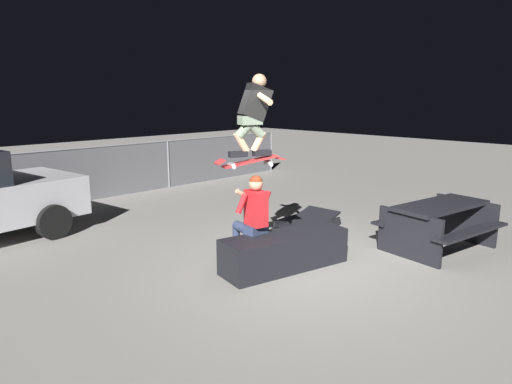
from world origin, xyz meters
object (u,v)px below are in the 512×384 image
skater_airborne (254,112)px  picnic_table_back (439,219)px  skateboard (250,162)px  person_sitting_on_ledge (252,215)px  kicker_ramp (307,224)px  ledge_box_main (285,251)px

skater_airborne → picnic_table_back: 3.49m
skater_airborne → picnic_table_back: bearing=-31.9°
skateboard → skater_airborne: skater_airborne is taller
person_sitting_on_ledge → skater_airborne: skater_airborne is taller
kicker_ramp → picnic_table_back: (0.52, -2.26, 0.44)m
picnic_table_back → skateboard: bearing=148.3°
ledge_box_main → skater_airborne: bearing=116.5°
person_sitting_on_ledge → skateboard: (-0.02, 0.02, 0.77)m
person_sitting_on_ledge → picnic_table_back: size_ratio=0.71×
ledge_box_main → skater_airborne: (-0.21, 0.41, 1.96)m
ledge_box_main → skateboard: size_ratio=1.84×
picnic_table_back → kicker_ramp: bearing=103.0°
skateboard → kicker_ramp: bearing=16.7°
person_sitting_on_ledge → skateboard: 0.77m
ledge_box_main → person_sitting_on_ledge: bearing=120.0°
ledge_box_main → person_sitting_on_ledge: size_ratio=1.40×
skater_airborne → skateboard: bearing=158.6°
skater_airborne → picnic_table_back: (2.58, -1.60, -1.71)m
person_sitting_on_ledge → skateboard: bearing=138.2°
person_sitting_on_ledge → skateboard: size_ratio=1.31×
kicker_ramp → picnic_table_back: picnic_table_back is taller
ledge_box_main → person_sitting_on_ledge: 0.69m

